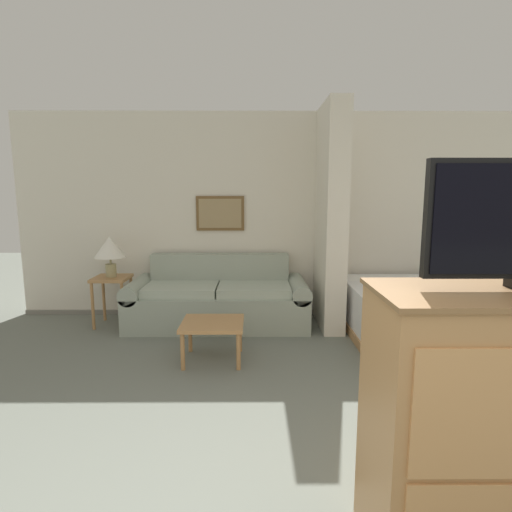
{
  "coord_description": "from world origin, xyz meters",
  "views": [
    {
      "loc": [
        -0.18,
        -0.8,
        1.58
      ],
      "look_at": [
        -0.16,
        2.61,
        1.05
      ],
      "focal_mm": 28.0,
      "sensor_mm": 36.0,
      "label": 1
    }
  ],
  "objects_px": {
    "table_lamp": "(110,248)",
    "bed": "(431,315)",
    "couch": "(219,300)",
    "coffee_table": "(213,327)",
    "backpack": "(451,267)"
  },
  "relations": [
    {
      "from": "coffee_table",
      "to": "table_lamp",
      "type": "bearing_deg",
      "value": 141.19
    },
    {
      "from": "couch",
      "to": "bed",
      "type": "height_order",
      "value": "couch"
    },
    {
      "from": "couch",
      "to": "table_lamp",
      "type": "relative_size",
      "value": 4.44
    },
    {
      "from": "bed",
      "to": "backpack",
      "type": "xyz_separation_m",
      "value": [
        0.24,
        0.13,
        0.51
      ]
    },
    {
      "from": "couch",
      "to": "backpack",
      "type": "xyz_separation_m",
      "value": [
        2.6,
        -0.44,
        0.49
      ]
    },
    {
      "from": "bed",
      "to": "backpack",
      "type": "height_order",
      "value": "backpack"
    },
    {
      "from": "bed",
      "to": "table_lamp",
      "type": "bearing_deg",
      "value": 171.36
    },
    {
      "from": "coffee_table",
      "to": "table_lamp",
      "type": "xyz_separation_m",
      "value": [
        -1.32,
        1.06,
        0.61
      ]
    },
    {
      "from": "backpack",
      "to": "table_lamp",
      "type": "bearing_deg",
      "value": 173.84
    },
    {
      "from": "coffee_table",
      "to": "table_lamp",
      "type": "height_order",
      "value": "table_lamp"
    },
    {
      "from": "bed",
      "to": "backpack",
      "type": "relative_size",
      "value": 4.09
    },
    {
      "from": "table_lamp",
      "to": "couch",
      "type": "bearing_deg",
      "value": 0.81
    },
    {
      "from": "bed",
      "to": "couch",
      "type": "bearing_deg",
      "value": 166.36
    },
    {
      "from": "table_lamp",
      "to": "bed",
      "type": "distance_m",
      "value": 3.73
    },
    {
      "from": "coffee_table",
      "to": "bed",
      "type": "height_order",
      "value": "bed"
    }
  ]
}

